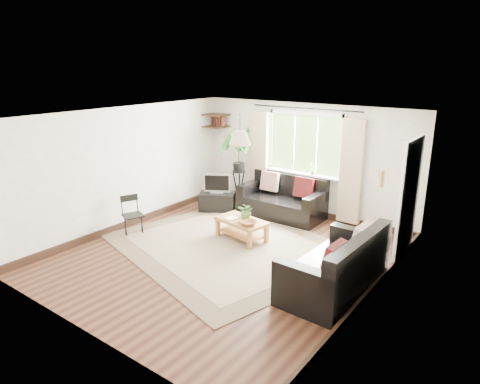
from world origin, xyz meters
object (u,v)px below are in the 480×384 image
Objects in this scene: palm_stand at (239,168)px; coffee_table at (242,230)px; folding_chair at (133,216)px; sofa_right at (334,262)px; tv_stand at (217,202)px; sofa_back at (282,198)px.

coffee_table is at bearing -52.03° from palm_stand.
palm_stand is at bearing 10.54° from folding_chair.
sofa_right is at bearing -63.05° from folding_chair.
sofa_right is 4.18m from palm_stand.
tv_stand is 2.10m from folding_chair.
sofa_right is (2.22, -2.23, 0.02)m from sofa_back.
palm_stand reaches higher than sofa_back.
sofa_back is 3.12m from folding_chair.
coffee_table is at bearing -65.90° from tv_stand.
tv_stand is 0.44× the size of palm_stand.
sofa_back is 1.83× the size of coffee_table.
tv_stand is at bearing 11.17° from folding_chair.
coffee_table is 1.74m from tv_stand.
sofa_right is at bearing -18.00° from coffee_table.
coffee_table is 1.25× the size of tv_stand.
folding_chair is at bearing -101.59° from palm_stand.
folding_chair is (-3.99, -0.34, -0.06)m from sofa_right.
coffee_table is 0.54× the size of palm_stand.
palm_stand is (-1.26, 1.62, 0.69)m from coffee_table.
coffee_table is at bearing -37.88° from folding_chair.
sofa_right reaches higher than tv_stand.
palm_stand is (0.15, 0.61, 0.68)m from tv_stand.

